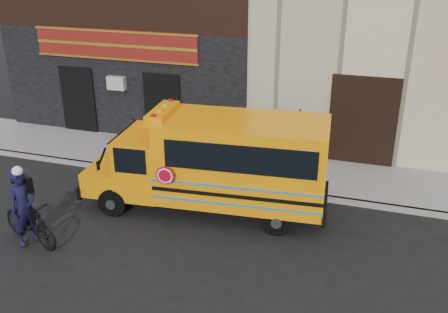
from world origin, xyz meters
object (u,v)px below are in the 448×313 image
bicycle (30,222)px  cyclist (24,209)px  school_bus (219,161)px  sign_pole (298,149)px

bicycle → cyclist: cyclist is taller
school_bus → cyclist: size_ratio=3.56×
school_bus → cyclist: bearing=-142.0°
sign_pole → bicycle: bearing=-141.6°
school_bus → cyclist: (-4.05, -3.17, -0.52)m
sign_pole → bicycle: (-5.89, -4.68, -0.92)m
school_bus → cyclist: school_bus is taller
sign_pole → cyclist: (-5.96, -4.71, -0.53)m
bicycle → cyclist: size_ratio=1.01×
school_bus → sign_pole: bearing=39.1°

